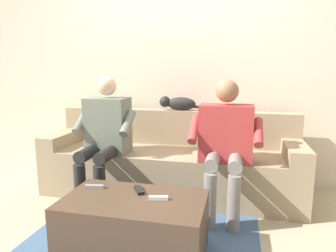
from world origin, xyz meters
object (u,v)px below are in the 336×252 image
person_left_seated (225,139)px  couch (171,164)px  coffee_table (134,227)px  person_right_seated (105,132)px  cat_on_backrest (178,103)px  remote_black (139,190)px  remote_gray (95,186)px  remote_white (158,198)px

person_left_seated → couch: bearing=-31.9°
coffee_table → person_right_seated: bearing=-54.9°
coffee_table → cat_on_backrest: 1.51m
coffee_table → person_left_seated: person_left_seated is taller
cat_on_backrest → remote_black: 1.30m
couch → person_right_seated: 0.73m
coffee_table → person_left_seated: 1.04m
couch → cat_on_backrest: cat_on_backrest is taller
remote_gray → person_left_seated: bearing=-152.6°
couch → person_left_seated: (-0.54, 0.34, 0.36)m
couch → remote_white: 1.10m
person_left_seated → remote_white: person_left_seated is taller
remote_white → cat_on_backrest: bearing=-96.6°
person_right_seated → remote_gray: 0.74m
couch → person_left_seated: 0.73m
couch → remote_black: couch is taller
remote_gray → couch: bearing=-117.8°
couch → person_left_seated: bearing=148.1°
cat_on_backrest → remote_white: bearing=96.1°
person_right_seated → couch: bearing=-148.9°
couch → cat_on_backrest: 0.64m
coffee_table → person_left_seated: bearing=-125.5°
person_right_seated → remote_gray: size_ratio=8.77×
remote_black → coffee_table: bearing=151.6°
coffee_table → remote_white: 0.27m
couch → coffee_table: bearing=90.0°
person_left_seated → remote_white: size_ratio=9.11×
coffee_table → cat_on_backrest: size_ratio=1.74×
remote_black → remote_gray: remote_gray is taller
couch → person_left_seated: person_left_seated is taller
cat_on_backrest → couch: bearing=85.4°
remote_white → person_right_seated: bearing=-59.6°
remote_white → remote_gray: (0.49, -0.09, -0.00)m
person_right_seated → cat_on_backrest: 0.83m
person_left_seated → remote_gray: person_left_seated is taller
person_left_seated → cat_on_backrest: size_ratio=2.14×
coffee_table → remote_black: 0.24m
couch → remote_white: couch is taller
remote_black → person_left_seated: bearing=-71.7°
couch → remote_gray: couch is taller
couch → person_right_seated: (0.54, 0.33, 0.37)m
couch → coffee_table: size_ratio=2.68×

